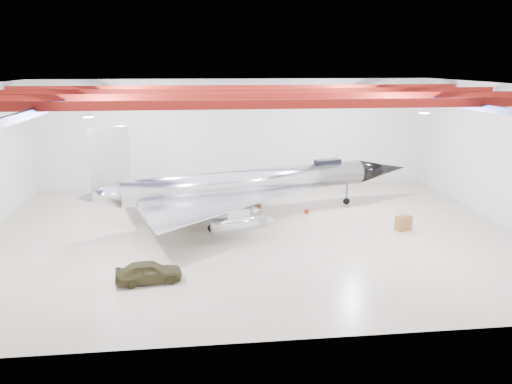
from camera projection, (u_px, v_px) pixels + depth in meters
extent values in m
plane|color=#BCAE95|center=(252.00, 234.00, 37.64)|extent=(40.00, 40.00, 0.00)
plane|color=silver|center=(237.00, 134.00, 50.69)|extent=(40.00, 0.00, 40.00)
plane|color=silver|center=(510.00, 157.00, 38.46)|extent=(0.00, 30.00, 30.00)
plane|color=#0A0F38|center=(252.00, 85.00, 34.88)|extent=(40.00, 40.00, 0.00)
cube|color=maroon|center=(270.00, 104.00, 26.38)|extent=(39.50, 0.25, 0.50)
cube|color=maroon|center=(257.00, 97.00, 32.15)|extent=(39.50, 0.25, 0.50)
cube|color=maroon|center=(248.00, 92.00, 37.92)|extent=(39.50, 0.25, 0.50)
cube|color=maroon|center=(241.00, 88.00, 43.69)|extent=(39.50, 0.25, 0.50)
cube|color=#0D154E|center=(76.00, 100.00, 33.79)|extent=(0.25, 29.50, 0.40)
cube|color=#0D154E|center=(415.00, 97.00, 36.42)|extent=(0.25, 29.50, 0.40)
cube|color=silver|center=(88.00, 114.00, 28.34)|extent=(0.55, 0.55, 0.25)
cube|color=silver|center=(424.00, 110.00, 30.54)|extent=(0.55, 0.55, 0.25)
cube|color=silver|center=(120.00, 99.00, 39.88)|extent=(0.55, 0.55, 0.25)
cube|color=silver|center=(362.00, 97.00, 42.07)|extent=(0.55, 0.55, 0.25)
cylinder|color=silver|center=(250.00, 182.00, 41.31)|extent=(20.84, 7.80, 2.11)
cone|color=black|center=(382.00, 169.00, 46.17)|extent=(5.64, 3.47, 2.11)
cone|color=silver|center=(98.00, 197.00, 36.84)|extent=(3.62, 2.89, 2.11)
cube|color=silver|center=(110.00, 159.00, 36.54)|extent=(2.87, 0.93, 4.74)
cube|color=black|center=(328.00, 162.00, 43.75)|extent=(2.46, 1.45, 0.53)
cylinder|color=silver|center=(239.00, 224.00, 35.33)|extent=(4.11, 2.01, 0.95)
cylinder|color=silver|center=(227.00, 214.00, 37.69)|extent=(4.11, 2.01, 0.95)
cylinder|color=silver|center=(203.00, 194.00, 43.34)|extent=(4.11, 2.01, 0.95)
cylinder|color=silver|center=(195.00, 187.00, 45.70)|extent=(4.11, 2.01, 0.95)
cylinder|color=#59595B|center=(347.00, 194.00, 45.31)|extent=(0.19, 0.19, 1.90)
cylinder|color=black|center=(346.00, 201.00, 45.48)|extent=(0.63, 0.38, 0.59)
cylinder|color=#59595B|center=(211.00, 220.00, 37.90)|extent=(0.19, 0.19, 1.90)
cylinder|color=black|center=(212.00, 228.00, 38.07)|extent=(0.63, 0.38, 0.59)
cylinder|color=#59595B|center=(193.00, 203.00, 42.61)|extent=(0.19, 0.19, 1.90)
cylinder|color=black|center=(193.00, 210.00, 42.78)|extent=(0.63, 0.38, 0.59)
imported|color=#3D391E|center=(149.00, 272.00, 29.22)|extent=(4.02, 2.03, 1.31)
cube|color=brown|center=(403.00, 223.00, 38.34)|extent=(1.37, 1.00, 1.13)
cube|color=#AB2211|center=(198.00, 210.00, 43.20)|extent=(0.50, 0.44, 0.30)
cylinder|color=#59595B|center=(237.00, 221.00, 40.12)|extent=(0.50, 0.50, 0.40)
cube|color=olive|center=(255.00, 203.00, 45.27)|extent=(0.69, 0.62, 0.40)
cylinder|color=#AB2211|center=(307.00, 211.00, 42.78)|extent=(0.52, 0.52, 0.36)
cube|color=olive|center=(258.00, 206.00, 44.13)|extent=(0.61, 0.51, 0.40)
cylinder|color=#59595B|center=(272.00, 195.00, 47.96)|extent=(0.47, 0.47, 0.41)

